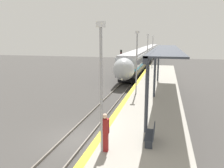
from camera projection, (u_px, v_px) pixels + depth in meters
name	position (u px, v px, depth m)	size (l,w,h in m)	color
ground_plane	(77.00, 139.00, 13.48)	(120.00, 120.00, 0.00)	#423F3D
rail_left	(66.00, 137.00, 13.63)	(0.08, 90.00, 0.15)	slate
rail_right	(88.00, 139.00, 13.29)	(0.08, 90.00, 0.15)	slate
train	(147.00, 54.00, 57.66)	(2.85, 66.85, 3.91)	black
platform_right	(144.00, 139.00, 12.39)	(4.82, 64.00, 1.00)	#9E998E
platform_bench	(151.00, 135.00, 10.68)	(0.44, 1.48, 0.89)	#2D333D
person_waiting	(105.00, 132.00, 9.85)	(0.36, 0.24, 1.81)	maroon
railway_signal	(121.00, 60.00, 36.59)	(0.28, 0.28, 4.28)	#59595E
lamppost_near	(101.00, 81.00, 9.33)	(0.36, 0.20, 5.76)	#9E9EA3
lamppost_mid	(137.00, 59.00, 20.08)	(0.36, 0.20, 5.76)	#9E9EA3
lamppost_far	(147.00, 52.00, 30.82)	(0.36, 0.20, 5.76)	#9E9EA3
lamppost_farthest	(153.00, 48.00, 41.56)	(0.36, 0.20, 5.76)	#9E9EA3
station_canopy	(163.00, 51.00, 18.52)	(2.02, 18.50, 4.31)	#333842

